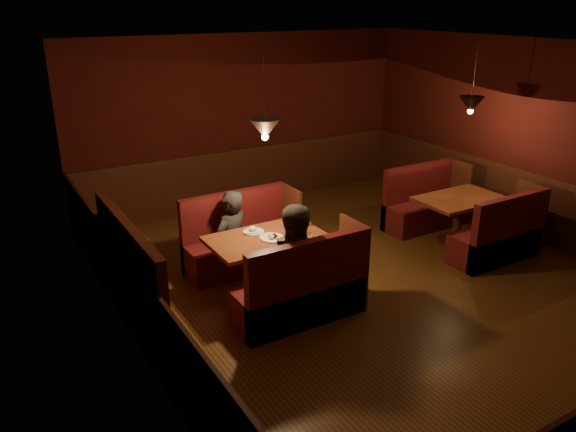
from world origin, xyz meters
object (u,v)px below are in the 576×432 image
diner_a (231,221)px  diner_b (300,249)px  main_bench_far (241,245)px  main_table (268,249)px  main_bench_near (303,294)px  second_table (459,209)px  second_bench_far (423,207)px  second_bench_near (500,239)px

diner_a → diner_b: bearing=76.6°
diner_a → main_bench_far: bearing=-167.9°
main_table → diner_a: bearing=104.9°
diner_a → diner_b: size_ratio=0.89×
main_bench_far → diner_b: (0.01, -1.49, 0.52)m
main_bench_near → diner_b: size_ratio=0.90×
main_bench_near → diner_a: (-0.19, 1.45, 0.42)m
second_table → diner_a: (-3.32, 0.75, 0.23)m
second_table → second_bench_far: second_bench_far is taller
second_bench_far → main_table: bearing=-168.4°
second_bench_far → main_bench_near: bearing=-155.5°
second_bench_near → diner_a: size_ratio=0.91×
main_bench_far → second_table: main_bench_far is taller
second_bench_near → diner_b: 3.20m
main_table → diner_a: size_ratio=0.92×
main_bench_near → diner_b: (0.01, 0.09, 0.52)m
diner_b → main_bench_far: bearing=105.9°
second_bench_far → diner_a: size_ratio=0.91×
main_bench_near → second_bench_far: main_bench_near is taller
main_bench_near → diner_b: bearing=86.2°
main_table → main_bench_near: 0.83m
second_table → diner_a: bearing=167.3°
main_bench_far → second_bench_near: main_bench_far is taller
second_bench_far → diner_a: bearing=179.9°
main_bench_near → second_table: bearing=12.5°
main_bench_near → diner_a: 1.52m
main_table → second_bench_far: size_ratio=1.00×
main_bench_far → second_bench_near: size_ratio=1.11×
diner_a → second_table: bearing=145.6°
main_bench_far → diner_b: size_ratio=0.90×
diner_a → main_bench_near: bearing=75.8°
main_bench_near → diner_b: diner_b is taller
main_table → diner_a: 0.71m
main_bench_far → diner_a: diner_a is taller
main_table → main_bench_near: main_bench_near is taller
diner_b → second_bench_near: bearing=13.2°
main_bench_near → second_bench_far: bearing=24.5°
second_bench_near → main_table: bearing=165.2°
main_table → main_bench_far: size_ratio=0.91×
main_table → main_bench_near: size_ratio=0.91×
diner_a → diner_b: 1.38m
main_bench_far → second_bench_near: (3.16, -1.63, -0.02)m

